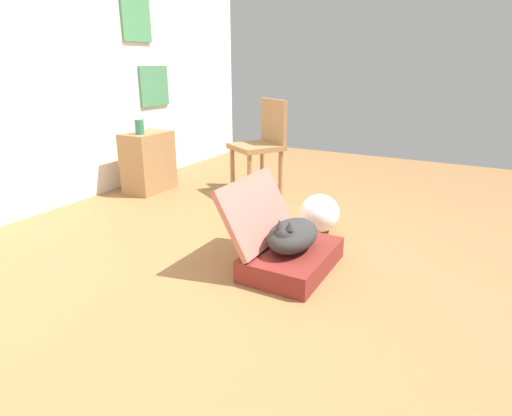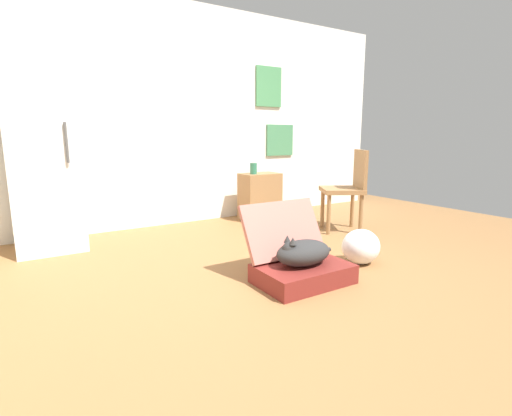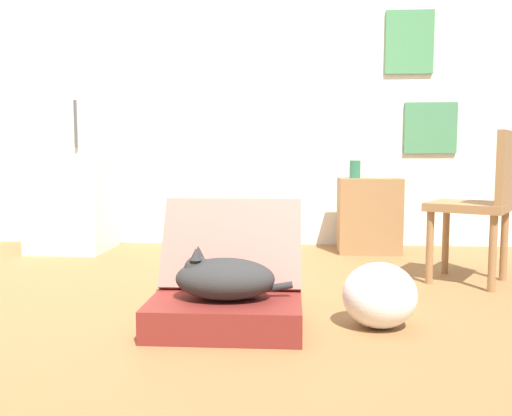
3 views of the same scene
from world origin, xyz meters
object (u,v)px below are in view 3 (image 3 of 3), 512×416
Objects in this scene: suitcase_base at (225,314)px; vase_tall at (355,169)px; plastic_bag_white at (380,295)px; chair at (481,200)px; refrigerator at (70,138)px; cat at (223,278)px; side_table at (369,215)px.

vase_tall is (0.79, 1.96, 0.60)m from suitcase_base.
chair is at bearing 50.53° from plastic_bag_white.
refrigerator is at bearing -77.95° from chair.
chair reaches higher than cat.
vase_tall is 0.15× the size of chair.
plastic_bag_white is 2.38× the size of vase_tall.
cat is at bearing -114.55° from side_table.
chair is (1.42, 0.97, 0.44)m from suitcase_base.
vase_tall is at bearing 68.00° from cat.
cat is 2.20m from side_table.
vase_tall is at bearing -162.10° from side_table.
cat is at bearing -25.16° from chair.
suitcase_base is at bearing -2.56° from cat.
cat reaches higher than plastic_bag_white.
chair reaches higher than side_table.
side_table is at bearing -122.77° from chair.
vase_tall is at bearing 0.28° from refrigerator.
chair is at bearing -63.38° from side_table.
vase_tall is (2.28, 0.01, -0.25)m from refrigerator.
chair is (0.74, 0.89, 0.36)m from plastic_bag_white.
chair is (0.52, -1.03, 0.21)m from side_table.
plastic_bag_white is at bearing -40.65° from refrigerator.
vase_tall is at bearing -116.64° from chair.
suitcase_base is 0.37× the size of refrigerator.
side_table reaches higher than cat.
vase_tall is (0.10, 1.88, 0.52)m from plastic_bag_white.
cat is 2.55m from refrigerator.
refrigerator reaches higher than vase_tall.
plastic_bag_white is at bearing -96.53° from side_table.
chair reaches higher than plastic_bag_white.
plastic_bag_white reaches higher than suitcase_base.
chair is at bearing -57.24° from vase_tall.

